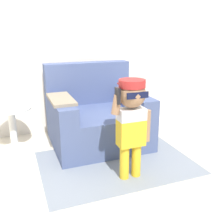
# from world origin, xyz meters

# --- Properties ---
(ground_plane) EXTENTS (10.00, 10.00, 0.00)m
(ground_plane) POSITION_xyz_m (0.00, 0.00, 0.00)
(ground_plane) COLOR beige
(wall_back) EXTENTS (10.00, 0.05, 2.60)m
(wall_back) POSITION_xyz_m (0.00, 0.75, 1.30)
(wall_back) COLOR silver
(wall_back) RESTS_ON ground_plane
(armchair) EXTENTS (1.04, 0.95, 0.89)m
(armchair) POSITION_xyz_m (0.23, 0.21, 0.31)
(armchair) COLOR #475684
(armchair) RESTS_ON ground_plane
(person_child) EXTENTS (0.36, 0.27, 0.88)m
(person_child) POSITION_xyz_m (0.27, -0.65, 0.59)
(person_child) COLOR gold
(person_child) RESTS_ON ground_plane
(side_table) EXTENTS (0.42, 0.42, 0.47)m
(side_table) POSITION_xyz_m (-0.67, 0.33, 0.29)
(side_table) COLOR white
(side_table) RESTS_ON ground_plane
(rug) EXTENTS (1.46, 1.03, 0.01)m
(rug) POSITION_xyz_m (0.25, -0.37, 0.00)
(rug) COLOR gray
(rug) RESTS_ON ground_plane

